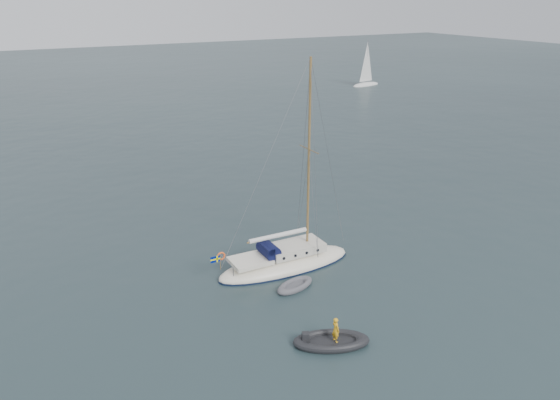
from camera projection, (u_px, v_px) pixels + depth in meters
ground at (303, 263)px, 32.78m from camera, size 300.00×300.00×0.00m
sailboat at (285, 252)px, 31.94m from camera, size 8.86×2.66×12.62m
dinghy at (295, 285)px, 29.92m from camera, size 2.47×1.11×0.35m
rib at (331, 341)px, 25.08m from camera, size 3.56×1.62×1.43m
distant_yacht_b at (367, 65)px, 94.13m from camera, size 6.17×3.29×8.18m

